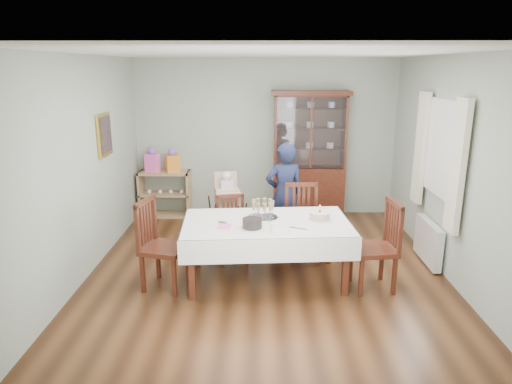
{
  "coord_description": "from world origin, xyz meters",
  "views": [
    {
      "loc": [
        -0.08,
        -5.4,
        2.54
      ],
      "look_at": [
        -0.13,
        0.2,
        1.01
      ],
      "focal_mm": 32.0,
      "sensor_mm": 36.0,
      "label": 1
    }
  ],
  "objects_px": {
    "chair_end_right": "(374,263)",
    "gift_bag_orange": "(173,161)",
    "chair_far_left": "(232,242)",
    "woman": "(284,195)",
    "chair_end_left": "(164,262)",
    "high_chair": "(227,212)",
    "chair_far_right": "(302,239)",
    "champagne_tray": "(263,213)",
    "sideboard": "(165,194)",
    "china_cabinet": "(309,154)",
    "gift_bag_pink": "(152,161)",
    "birthday_cake": "(320,216)",
    "dining_table": "(266,251)"
  },
  "relations": [
    {
      "from": "chair_end_left",
      "to": "champagne_tray",
      "type": "distance_m",
      "value": 1.32
    },
    {
      "from": "champagne_tray",
      "to": "sideboard",
      "type": "bearing_deg",
      "value": 125.37
    },
    {
      "from": "woman",
      "to": "chair_end_right",
      "type": "bearing_deg",
      "value": 114.45
    },
    {
      "from": "chair_end_right",
      "to": "gift_bag_orange",
      "type": "xyz_separation_m",
      "value": [
        -2.85,
        2.69,
        0.67
      ]
    },
    {
      "from": "chair_end_left",
      "to": "woman",
      "type": "xyz_separation_m",
      "value": [
        1.49,
        1.36,
        0.45
      ]
    },
    {
      "from": "champagne_tray",
      "to": "chair_far_right",
      "type": "bearing_deg",
      "value": 42.88
    },
    {
      "from": "dining_table",
      "to": "chair_end_right",
      "type": "relative_size",
      "value": 1.95
    },
    {
      "from": "woman",
      "to": "gift_bag_pink",
      "type": "relative_size",
      "value": 3.58
    },
    {
      "from": "high_chair",
      "to": "birthday_cake",
      "type": "distance_m",
      "value": 1.89
    },
    {
      "from": "chair_end_left",
      "to": "sideboard",
      "type": "bearing_deg",
      "value": 24.9
    },
    {
      "from": "high_chair",
      "to": "birthday_cake",
      "type": "bearing_deg",
      "value": -60.44
    },
    {
      "from": "dining_table",
      "to": "sideboard",
      "type": "relative_size",
      "value": 2.3
    },
    {
      "from": "woman",
      "to": "gift_bag_orange",
      "type": "xyz_separation_m",
      "value": [
        -1.85,
        1.33,
        0.22
      ]
    },
    {
      "from": "chair_far_right",
      "to": "birthday_cake",
      "type": "distance_m",
      "value": 0.77
    },
    {
      "from": "sideboard",
      "to": "woman",
      "type": "relative_size",
      "value": 0.59
    },
    {
      "from": "sideboard",
      "to": "birthday_cake",
      "type": "distance_m",
      "value": 3.45
    },
    {
      "from": "high_chair",
      "to": "champagne_tray",
      "type": "xyz_separation_m",
      "value": [
        0.54,
        -1.31,
        0.42
      ]
    },
    {
      "from": "chair_end_left",
      "to": "gift_bag_pink",
      "type": "distance_m",
      "value": 2.87
    },
    {
      "from": "sideboard",
      "to": "gift_bag_orange",
      "type": "bearing_deg",
      "value": -6.97
    },
    {
      "from": "dining_table",
      "to": "gift_bag_pink",
      "type": "xyz_separation_m",
      "value": [
        -1.93,
        2.5,
        0.6
      ]
    },
    {
      "from": "chair_end_left",
      "to": "high_chair",
      "type": "xyz_separation_m",
      "value": [
        0.64,
        1.63,
        0.09
      ]
    },
    {
      "from": "chair_end_left",
      "to": "birthday_cake",
      "type": "distance_m",
      "value": 1.94
    },
    {
      "from": "chair_far_right",
      "to": "high_chair",
      "type": "bearing_deg",
      "value": 141.07
    },
    {
      "from": "chair_end_left",
      "to": "chair_end_right",
      "type": "bearing_deg",
      "value": -76.0
    },
    {
      "from": "chair_far_left",
      "to": "chair_end_right",
      "type": "xyz_separation_m",
      "value": [
        1.72,
        -0.77,
        0.05
      ]
    },
    {
      "from": "woman",
      "to": "sideboard",
      "type": "bearing_deg",
      "value": -45.75
    },
    {
      "from": "gift_bag_pink",
      "to": "high_chair",
      "type": "bearing_deg",
      "value": -38.11
    },
    {
      "from": "chair_end_right",
      "to": "gift_bag_orange",
      "type": "height_order",
      "value": "gift_bag_orange"
    },
    {
      "from": "china_cabinet",
      "to": "gift_bag_orange",
      "type": "bearing_deg",
      "value": 179.96
    },
    {
      "from": "high_chair",
      "to": "woman",
      "type": "bearing_deg",
      "value": -29.6
    },
    {
      "from": "chair_end_left",
      "to": "chair_far_left",
      "type": "bearing_deg",
      "value": -30.95
    },
    {
      "from": "chair_end_right",
      "to": "woman",
      "type": "distance_m",
      "value": 1.74
    },
    {
      "from": "chair_far_right",
      "to": "china_cabinet",
      "type": "bearing_deg",
      "value": 80.58
    },
    {
      "from": "chair_end_right",
      "to": "chair_end_left",
      "type": "bearing_deg",
      "value": -96.66
    },
    {
      "from": "chair_end_left",
      "to": "woman",
      "type": "relative_size",
      "value": 0.7
    },
    {
      "from": "dining_table",
      "to": "gift_bag_pink",
      "type": "distance_m",
      "value": 3.21
    },
    {
      "from": "chair_end_left",
      "to": "high_chair",
      "type": "distance_m",
      "value": 1.75
    },
    {
      "from": "gift_bag_orange",
      "to": "chair_far_left",
      "type": "bearing_deg",
      "value": -59.54
    },
    {
      "from": "high_chair",
      "to": "gift_bag_orange",
      "type": "distance_m",
      "value": 1.57
    },
    {
      "from": "champagne_tray",
      "to": "china_cabinet",
      "type": "bearing_deg",
      "value": 71.44
    },
    {
      "from": "chair_far_left",
      "to": "chair_end_left",
      "type": "xyz_separation_m",
      "value": [
        -0.77,
        -0.77,
        0.06
      ]
    },
    {
      "from": "dining_table",
      "to": "chair_end_left",
      "type": "xyz_separation_m",
      "value": [
        -1.22,
        -0.2,
        -0.07
      ]
    },
    {
      "from": "high_chair",
      "to": "gift_bag_pink",
      "type": "bearing_deg",
      "value": 129.94
    },
    {
      "from": "sideboard",
      "to": "chair_end_right",
      "type": "relative_size",
      "value": 0.85
    },
    {
      "from": "chair_far_left",
      "to": "chair_end_left",
      "type": "distance_m",
      "value": 1.09
    },
    {
      "from": "champagne_tray",
      "to": "birthday_cake",
      "type": "xyz_separation_m",
      "value": [
        0.68,
        -0.07,
        -0.02
      ]
    },
    {
      "from": "dining_table",
      "to": "china_cabinet",
      "type": "xyz_separation_m",
      "value": [
        0.76,
        2.49,
        0.74
      ]
    },
    {
      "from": "chair_far_left",
      "to": "gift_bag_orange",
      "type": "bearing_deg",
      "value": 107.92
    },
    {
      "from": "chair_far_right",
      "to": "birthday_cake",
      "type": "relative_size",
      "value": 3.69
    },
    {
      "from": "chair_far_right",
      "to": "champagne_tray",
      "type": "bearing_deg",
      "value": -138.48
    }
  ]
}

